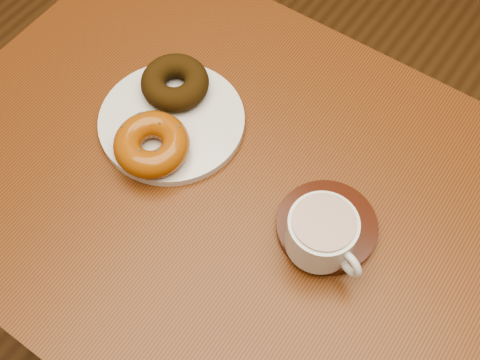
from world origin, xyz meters
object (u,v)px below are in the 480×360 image
Objects in this scene: donut_plate at (172,121)px; saucer at (327,226)px; cafe_table at (230,221)px; coffee_cup at (322,233)px.

donut_plate is 1.60× the size of saucer.
cafe_table is 0.19m from donut_plate.
cafe_table is at bearing -13.35° from donut_plate.
cafe_table is 6.61× the size of saucer.
saucer is (0.28, -0.02, 0.00)m from donut_plate.
coffee_cup reaches higher than cafe_table.
coffee_cup is at bearing -6.22° from cafe_table.
saucer reaches higher than cafe_table.
saucer is at bearing 120.32° from coffee_cup.
coffee_cup is (0.16, -0.02, 0.18)m from cafe_table.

